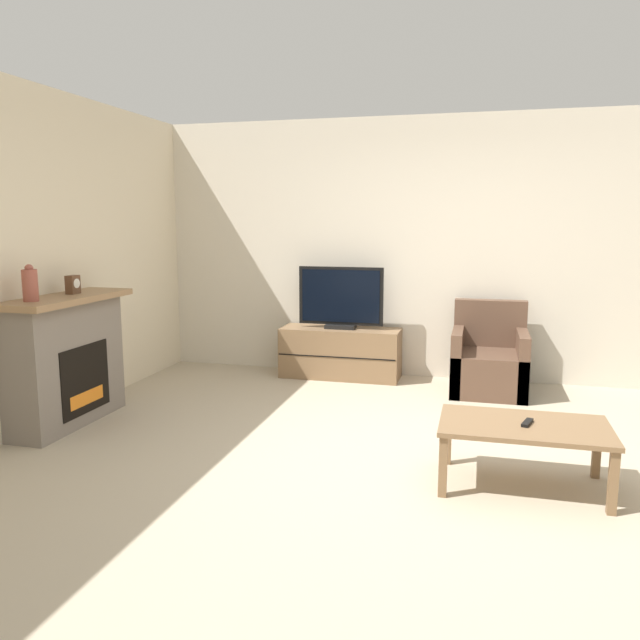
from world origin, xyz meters
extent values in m
plane|color=tan|center=(0.00, 0.00, 0.00)|extent=(24.00, 24.00, 0.00)
cube|color=beige|center=(0.00, 2.43, 1.35)|extent=(12.00, 0.06, 2.70)
cube|color=beige|center=(-3.05, 0.00, 1.35)|extent=(0.06, 12.00, 2.70)
cube|color=slate|center=(-2.85, 0.09, 0.50)|extent=(0.34, 1.11, 1.01)
cube|color=black|center=(-2.68, 0.09, 0.38)|extent=(0.01, 0.61, 0.55)
cube|color=orange|center=(-2.67, 0.09, 0.23)|extent=(0.01, 0.43, 0.11)
cube|color=#93704C|center=(-2.82, 0.09, 1.03)|extent=(0.46, 1.23, 0.05)
cylinder|color=#994C3D|center=(-2.83, -0.28, 1.17)|extent=(0.11, 0.11, 0.24)
sphere|color=#994C3D|center=(-2.83, -0.28, 1.30)|extent=(0.06, 0.06, 0.06)
cube|color=brown|center=(-2.83, 0.22, 1.13)|extent=(0.07, 0.11, 0.15)
cylinder|color=white|center=(-2.79, 0.22, 1.14)|extent=(0.00, 0.08, 0.08)
cube|color=brown|center=(-1.03, 2.14, 0.26)|extent=(1.25, 0.43, 0.52)
cube|color=black|center=(-1.03, 1.92, 0.26)|extent=(1.22, 0.01, 0.01)
cube|color=black|center=(-1.03, 2.14, 0.54)|extent=(0.31, 0.18, 0.04)
cube|color=black|center=(-1.03, 2.14, 0.87)|extent=(0.89, 0.03, 0.61)
cube|color=black|center=(-1.03, 2.13, 0.87)|extent=(0.82, 0.01, 0.55)
cube|color=brown|center=(0.48, 1.92, 0.20)|extent=(0.70, 0.76, 0.40)
cube|color=brown|center=(0.48, 2.23, 0.63)|extent=(0.70, 0.14, 0.46)
cube|color=brown|center=(0.18, 1.92, 0.30)|extent=(0.10, 0.76, 0.61)
cube|color=brown|center=(0.78, 1.92, 0.30)|extent=(0.10, 0.76, 0.61)
cube|color=brown|center=(0.67, -0.27, 0.39)|extent=(1.02, 0.61, 0.03)
cube|color=brown|center=(0.20, -0.54, 0.19)|extent=(0.05, 0.05, 0.38)
cube|color=brown|center=(1.14, -0.54, 0.19)|extent=(0.05, 0.05, 0.38)
cube|color=brown|center=(0.20, -0.01, 0.19)|extent=(0.05, 0.05, 0.38)
cube|color=brown|center=(1.14, -0.01, 0.19)|extent=(0.05, 0.05, 0.38)
cube|color=black|center=(0.68, -0.28, 0.42)|extent=(0.08, 0.16, 0.02)
camera|label=1|loc=(0.37, -4.15, 1.64)|focal=35.00mm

